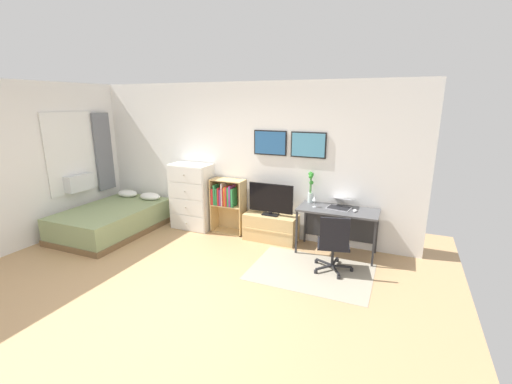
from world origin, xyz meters
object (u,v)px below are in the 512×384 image
computer_mouse (355,211)px  bamboo_vase (311,187)px  bed (113,219)px  laptop (340,204)px  tv_stand (271,227)px  desk (338,216)px  office_chair (334,243)px  wine_glass (315,199)px  bookshelf (227,201)px  dresser (192,197)px  television (271,200)px

computer_mouse → bamboo_vase: bearing=164.1°
bed → laptop: laptop is taller
tv_stand → desk: desk is taller
tv_stand → office_chair: office_chair is taller
office_chair → bed: bearing=167.7°
desk → computer_mouse: bearing=-20.8°
laptop → computer_mouse: size_ratio=4.14×
bamboo_vase → wine_glass: size_ratio=2.89×
office_chair → wine_glass: size_ratio=4.78×
bamboo_vase → wine_glass: bamboo_vase is taller
bookshelf → dresser: bearing=-175.0°
bed → computer_mouse: size_ratio=19.25×
tv_stand → computer_mouse: 1.51m
bed → wine_glass: size_ratio=11.12×
tv_stand → wine_glass: bearing=-9.1°
television → computer_mouse: bearing=-3.4°
dresser → television: dresser is taller
bed → desk: bearing=10.3°
bookshelf → wine_glass: (1.67, -0.17, 0.27)m
laptop → bamboo_vase: bamboo_vase is taller
computer_mouse → laptop: bearing=152.3°
bookshelf → wine_glass: 1.70m
bed → dresser: bearing=31.2°
wine_glass → office_chair: bearing=-54.8°
television → computer_mouse: 1.41m
television → laptop: television is taller
desk → laptop: size_ratio=2.86×
wine_glass → tv_stand: bearing=170.9°
laptop → wine_glass: wine_glass is taller
bookshelf → desk: (2.04, -0.05, -0.00)m
dresser → laptop: (2.77, 0.04, 0.18)m
television → bamboo_vase: (0.65, 0.13, 0.26)m
television → office_chair: bearing=-31.1°
tv_stand → laptop: size_ratio=2.15×
bed → office_chair: 4.08m
bamboo_vase → bed: bearing=-165.5°
television → office_chair: 1.47m
television → wine_glass: television is taller
dresser → wine_glass: size_ratio=6.91×
television → bamboo_vase: bearing=11.5°
desk → laptop: 0.20m
computer_mouse → wine_glass: 0.64m
laptop → wine_glass: size_ratio=2.39×
television → computer_mouse: size_ratio=7.60×
bed → television: bearing=14.3°
bamboo_vase → dresser: bearing=-176.8°
bamboo_vase → wine_glass: 0.30m
office_chair → laptop: laptop is taller
office_chair → bamboo_vase: (-0.58, 0.88, 0.54)m
bookshelf → office_chair: (2.12, -0.81, -0.15)m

